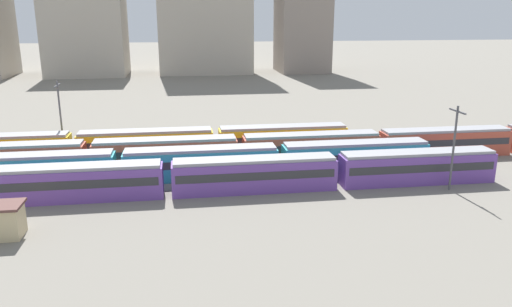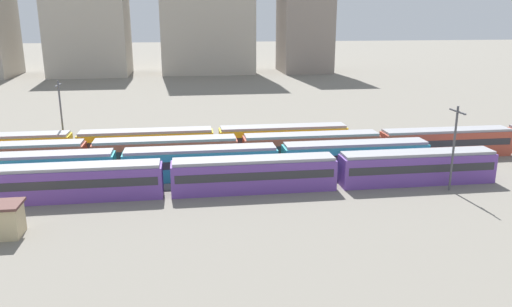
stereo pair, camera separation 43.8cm
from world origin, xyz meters
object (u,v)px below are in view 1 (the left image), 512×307
Objects in this scene: train_track_2 at (379,144)px; train_track_0 at (255,174)px; train_track_3 at (146,143)px; catenary_pole_0 at (454,144)px; catenary_pole_1 at (60,114)px; signal_hut at (2,220)px; train_track_1 at (201,163)px.

train_track_0 is at bearing -150.69° from train_track_2.
train_track_3 is 38.91m from catenary_pole_0.
catenary_pole_1 is at bearing 154.59° from catenary_pole_0.
train_track_3 reaches higher than signal_hut.
train_track_1 is 22.57m from signal_hut.
signal_hut is (0.64, -27.33, -4.09)m from catenary_pole_1.
catenary_pole_1 is 2.83× the size of signal_hut.
train_track_1 is 28.45m from catenary_pole_0.
train_track_2 is at bearing -9.49° from train_track_3.
train_track_3 is (-6.98, 10.40, 0.00)m from train_track_1.
train_track_0 is 5.48× the size of catenary_pole_1.
train_track_1 is at bearing 37.80° from signal_hut.
train_track_2 is 46.08m from signal_hut.
train_track_1 reaches higher than signal_hut.
train_track_3 is at bearing 123.88° from train_track_1.
train_track_0 is 20.04m from train_track_3.
train_track_1 is (-5.60, 5.20, 0.00)m from train_track_0.
train_track_0 is 1.00× the size of train_track_3.
train_track_0 and train_track_3 have the same top height.
catenary_pole_0 is 50.40m from catenary_pole_1.
catenary_pole_1 is (-24.07, 18.69, 3.74)m from train_track_0.
train_track_3 is at bearing 151.43° from catenary_pole_0.
catenary_pole_1 reaches higher than train_track_2.
train_track_1 is at bearing 163.27° from catenary_pole_0.
catenary_pole_0 is at bearing -77.60° from train_track_2.
signal_hut is (-23.43, -8.63, -0.35)m from train_track_0.
train_track_2 is 11.04× the size of catenary_pole_1.
train_track_0 is at bearing -37.83° from catenary_pole_1.
catenary_pole_1 reaches higher than train_track_3.
train_track_3 is 12.47m from catenary_pole_1.
catenary_pole_1 is (-45.53, 21.63, 0.39)m from catenary_pole_0.
catenary_pole_1 reaches higher than train_track_0.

